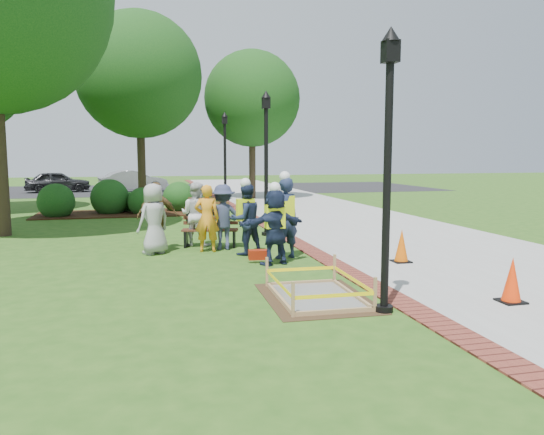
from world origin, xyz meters
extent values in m
plane|color=#285116|center=(0.00, 0.00, 0.00)|extent=(100.00, 100.00, 0.00)
cube|color=#9E9E99|center=(5.00, 10.00, 0.01)|extent=(6.00, 60.00, 0.02)
cube|color=maroon|center=(1.75, 10.00, 0.01)|extent=(0.50, 60.00, 0.03)
cube|color=#381E0F|center=(-3.00, 12.00, 0.02)|extent=(7.00, 3.00, 0.05)
cube|color=black|center=(0.00, 27.00, 0.00)|extent=(36.00, 12.00, 0.01)
cube|color=#47331E|center=(0.48, -2.02, 0.00)|extent=(1.76, 2.34, 0.01)
cube|color=gray|center=(0.48, -2.02, 0.02)|extent=(1.24, 1.83, 0.04)
cube|color=tan|center=(0.48, -2.02, 0.04)|extent=(1.37, 1.95, 0.08)
cube|color=tan|center=(0.48, -2.02, 0.28)|extent=(1.40, 1.98, 0.55)
cube|color=yellow|center=(0.48, -2.02, 0.30)|extent=(1.35, 1.93, 0.06)
cube|color=#4D291A|center=(-0.63, 3.43, 0.45)|extent=(1.51, 0.74, 0.04)
cube|color=#4D291A|center=(-0.58, 3.66, 0.67)|extent=(1.43, 0.36, 0.23)
cube|color=black|center=(-0.63, 3.43, 0.21)|extent=(1.39, 0.76, 0.43)
cube|color=brown|center=(-0.07, 8.85, 0.48)|extent=(1.61, 1.04, 0.04)
cube|color=brown|center=(0.03, 9.08, 0.72)|extent=(1.44, 0.66, 0.25)
cube|color=black|center=(-0.07, 8.85, 0.23)|extent=(1.50, 1.04, 0.46)
cube|color=black|center=(3.47, -3.06, 0.03)|extent=(0.39, 0.39, 0.05)
cone|color=#FF3508|center=(3.47, -3.06, 0.41)|extent=(0.31, 0.31, 0.72)
cube|color=black|center=(3.26, 0.32, 0.03)|extent=(0.38, 0.38, 0.05)
cone|color=#E75D07|center=(3.26, 0.32, 0.40)|extent=(0.30, 0.30, 0.71)
cube|color=black|center=(3.08, 10.33, 0.03)|extent=(0.39, 0.39, 0.05)
cone|color=#E23E07|center=(3.08, 10.33, 0.41)|extent=(0.31, 0.31, 0.72)
cube|color=#98200B|center=(0.24, 1.48, 0.11)|extent=(0.46, 0.28, 0.22)
cylinder|color=black|center=(1.25, -3.00, 1.90)|extent=(0.12, 0.12, 3.80)
cube|color=black|center=(1.25, -3.00, 3.90)|extent=(0.22, 0.22, 0.32)
cone|color=black|center=(1.25, -3.00, 4.15)|extent=(0.28, 0.28, 0.22)
cylinder|color=black|center=(1.25, -3.00, 0.05)|extent=(0.28, 0.28, 0.10)
cylinder|color=black|center=(1.25, 5.00, 1.90)|extent=(0.12, 0.12, 3.80)
cube|color=black|center=(1.25, 5.00, 3.90)|extent=(0.22, 0.22, 0.32)
cone|color=black|center=(1.25, 5.00, 4.15)|extent=(0.28, 0.28, 0.22)
cylinder|color=black|center=(1.25, 5.00, 0.05)|extent=(0.28, 0.28, 0.10)
cylinder|color=black|center=(1.25, 13.00, 1.90)|extent=(0.12, 0.12, 3.80)
cube|color=black|center=(1.25, 13.00, 3.90)|extent=(0.22, 0.22, 0.32)
cone|color=black|center=(1.25, 13.00, 4.15)|extent=(0.28, 0.28, 0.22)
cylinder|color=black|center=(1.25, 13.00, 0.05)|extent=(0.28, 0.28, 0.10)
cylinder|color=#3D2D1E|center=(-2.34, 16.16, 2.53)|extent=(0.38, 0.38, 5.06)
sphere|color=#123F14|center=(-2.34, 16.16, 6.15)|extent=(5.96, 5.96, 5.96)
cylinder|color=#3D2D1E|center=(3.52, 18.08, 2.22)|extent=(0.36, 0.36, 4.43)
sphere|color=#123F14|center=(3.52, 18.08, 5.38)|extent=(5.14, 5.14, 5.14)
sphere|color=#123F14|center=(-5.58, 11.45, 0.00)|extent=(1.41, 1.41, 1.41)
sphere|color=#123F14|center=(-3.63, 12.13, 0.00)|extent=(1.53, 1.53, 1.53)
sphere|color=#123F14|center=(-2.34, 11.72, 0.00)|extent=(1.17, 1.17, 1.17)
sphere|color=#123F14|center=(-0.83, 12.47, 0.00)|extent=(1.36, 1.36, 1.36)
sphere|color=#123F14|center=(-2.87, 12.70, 0.00)|extent=(0.91, 0.91, 0.91)
imported|color=#9A9A9A|center=(-2.07, 2.74, 0.86)|extent=(0.65, 0.60, 1.72)
imported|color=orange|center=(-0.79, 2.72, 0.84)|extent=(0.59, 0.44, 1.67)
imported|color=silver|center=(-0.98, 3.63, 0.84)|extent=(0.64, 0.57, 1.68)
imported|color=brown|center=(-1.97, 3.29, 0.86)|extent=(0.55, 0.35, 1.72)
imported|color=#303654|center=(-0.35, 2.94, 0.83)|extent=(0.54, 0.36, 1.66)
imported|color=#1D1E4B|center=(0.47, 0.84, 0.84)|extent=(0.61, 0.47, 1.67)
cube|color=#C5E012|center=(0.47, 0.84, 1.07)|extent=(0.42, 0.26, 0.52)
sphere|color=white|center=(0.47, 0.84, 1.69)|extent=(0.25, 0.25, 0.25)
imported|color=#1C3049|center=(0.87, 1.48, 0.94)|extent=(0.68, 0.52, 1.88)
cube|color=#C5E012|center=(0.87, 1.48, 1.21)|extent=(0.42, 0.26, 0.52)
sphere|color=white|center=(0.87, 1.48, 1.91)|extent=(0.25, 0.25, 0.25)
imported|color=#1B2E48|center=(0.07, 2.13, 0.85)|extent=(0.63, 0.51, 1.70)
cube|color=#C5E012|center=(0.07, 2.13, 1.09)|extent=(0.42, 0.26, 0.52)
sphere|color=white|center=(0.07, 2.13, 1.73)|extent=(0.25, 0.25, 0.25)
imported|color=#29282B|center=(-7.57, 25.80, 0.00)|extent=(2.54, 4.71, 1.46)
imported|color=#949397|center=(-2.89, 24.67, 0.00)|extent=(3.08, 5.01, 1.52)
camera|label=1|loc=(-2.31, -10.30, 2.41)|focal=35.00mm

